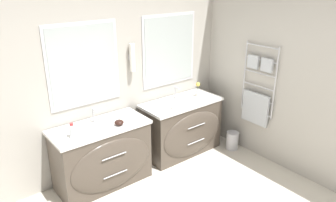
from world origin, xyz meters
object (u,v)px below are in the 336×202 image
vanity_right (183,127)px  flower_vase (198,90)px  toiletry_bottle (72,131)px  vanity_left (103,156)px  waste_bin (232,140)px  amenity_bowl (119,123)px

vanity_right → flower_vase: flower_vase is taller
vanity_right → toiletry_bottle: 1.71m
flower_vase → vanity_right: bearing=-170.9°
vanity_left → flower_vase: flower_vase is taller
toiletry_bottle → waste_bin: toiletry_bottle is taller
toiletry_bottle → flower_vase: size_ratio=0.82×
vanity_left → toiletry_bottle: 0.60m
vanity_right → toiletry_bottle: (-1.65, -0.05, 0.47)m
toiletry_bottle → amenity_bowl: 0.56m
flower_vase → waste_bin: flower_vase is taller
vanity_right → waste_bin: vanity_right is taller
vanity_left → toiletry_bottle: toiletry_bottle is taller
amenity_bowl → flower_vase: size_ratio=0.54×
vanity_right → amenity_bowl: 1.17m
vanity_right → waste_bin: size_ratio=4.30×
flower_vase → toiletry_bottle: bearing=-176.9°
amenity_bowl → waste_bin: 1.89m
toiletry_bottle → amenity_bowl: toiletry_bottle is taller
amenity_bowl → flower_vase: flower_vase is taller
vanity_left → vanity_right: (1.28, 0.00, 0.00)m
vanity_right → flower_vase: size_ratio=5.53×
waste_bin → amenity_bowl: bearing=170.3°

